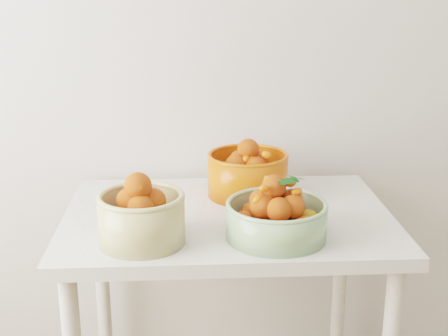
{
  "coord_description": "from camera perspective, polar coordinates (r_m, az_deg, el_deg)",
  "views": [
    {
      "loc": [
        -0.4,
        -0.18,
        1.45
      ],
      "look_at": [
        -0.3,
        1.52,
        0.92
      ],
      "focal_mm": 50.0,
      "sensor_mm": 36.0,
      "label": 1
    }
  ],
  "objects": [
    {
      "name": "bowl_cream",
      "position": [
        1.7,
        -7.54,
        -4.41
      ],
      "size": [
        0.29,
        0.29,
        0.2
      ],
      "rotation": [
        0.0,
        0.0,
        -0.28
      ],
      "color": "tan",
      "rests_on": "table"
    },
    {
      "name": "bowl_green",
      "position": [
        1.73,
        4.82,
        -4.44
      ],
      "size": [
        0.3,
        0.3,
        0.18
      ],
      "rotation": [
        0.0,
        0.0,
        0.07
      ],
      "color": "#8EB581",
      "rests_on": "table"
    },
    {
      "name": "bowl_orange",
      "position": [
        2.05,
        2.17,
        -0.47
      ],
      "size": [
        0.29,
        0.29,
        0.19
      ],
      "rotation": [
        0.0,
        0.0,
        0.08
      ],
      "color": "#DA4B0E",
      "rests_on": "table"
    },
    {
      "name": "table",
      "position": [
        1.95,
        0.34,
        -6.78
      ],
      "size": [
        1.0,
        0.7,
        0.75
      ],
      "color": "silver",
      "rests_on": "ground"
    }
  ]
}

